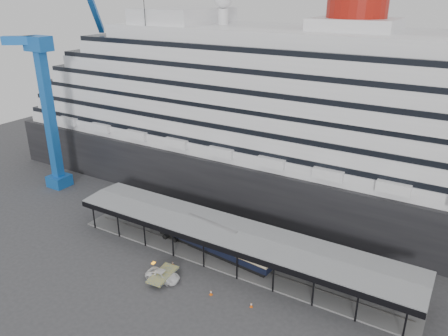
# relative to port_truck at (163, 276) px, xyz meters

# --- Properties ---
(ground) EXTENTS (200.00, 200.00, 0.00)m
(ground) POSITION_rel_port_truck_xyz_m (6.23, 4.82, -0.71)
(ground) COLOR #373739
(ground) RESTS_ON ground
(cruise_ship) EXTENTS (130.00, 30.00, 43.90)m
(cruise_ship) POSITION_rel_port_truck_xyz_m (6.28, 36.82, 17.64)
(cruise_ship) COLOR black
(cruise_ship) RESTS_ON ground
(platform_canopy) EXTENTS (56.00, 9.18, 5.30)m
(platform_canopy) POSITION_rel_port_truck_xyz_m (6.23, 9.82, 1.65)
(platform_canopy) COLOR slate
(platform_canopy) RESTS_ON ground
(crane_blue) EXTENTS (22.63, 19.19, 47.60)m
(crane_blue) POSITION_rel_port_truck_xyz_m (-38.89, 15.44, 19.25)
(crane_blue) COLOR #1758AE
(crane_blue) RESTS_ON ground
(port_truck) EXTENTS (5.27, 2.77, 1.42)m
(port_truck) POSITION_rel_port_truck_xyz_m (0.00, 0.00, 0.00)
(port_truck) COLOR white
(port_truck) RESTS_ON ground
(pullman_carriage) EXTENTS (22.22, 5.11, 21.65)m
(pullman_carriage) POSITION_rel_port_truck_xyz_m (2.27, 9.82, 1.92)
(pullman_carriage) COLOR black
(pullman_carriage) RESTS_ON ground
(traffic_cone_left) EXTENTS (0.38, 0.38, 0.68)m
(traffic_cone_left) POSITION_rel_port_truck_xyz_m (-0.98, 3.63, -0.37)
(traffic_cone_left) COLOR #F5550D
(traffic_cone_left) RESTS_ON ground
(traffic_cone_mid) EXTENTS (0.51, 0.51, 0.81)m
(traffic_cone_mid) POSITION_rel_port_truck_xyz_m (7.84, 0.67, -0.31)
(traffic_cone_mid) COLOR #DC550C
(traffic_cone_mid) RESTS_ON ground
(traffic_cone_right) EXTENTS (0.50, 0.50, 0.75)m
(traffic_cone_right) POSITION_rel_port_truck_xyz_m (13.82, 1.28, -0.33)
(traffic_cone_right) COLOR #F0590D
(traffic_cone_right) RESTS_ON ground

